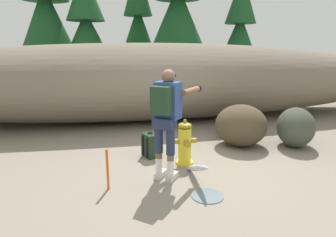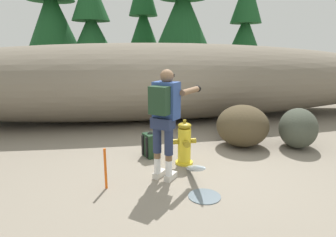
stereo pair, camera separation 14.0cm
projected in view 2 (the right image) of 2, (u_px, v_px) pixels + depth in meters
The scene contains 15 objects.
ground_plane at pixel (185, 168), 4.96m from camera, with size 56.00×56.00×0.04m, color gray.
dirt_embankment at pixel (155, 82), 8.26m from camera, with size 16.71×3.20×2.13m, color #756B5B.
fire_hydrant at pixel (184, 144), 5.03m from camera, with size 0.40×0.35×0.79m.
hydrant_water_jet at pixel (196, 173), 4.34m from camera, with size 0.44×1.29×0.52m.
utility_worker at pixel (166, 111), 4.33m from camera, with size 0.92×0.99×1.67m.
spare_backpack at pixel (151, 145), 5.40m from camera, with size 0.35×0.35×0.47m.
boulder_large at pixel (242, 126), 5.97m from camera, with size 1.05×1.05×0.86m, color #4A3E2A.
boulder_mid at pixel (238, 124), 6.84m from camera, with size 0.82×0.70×0.47m, color #4D3B35.
boulder_small at pixel (298, 128), 5.89m from camera, with size 0.97×0.74×0.80m, color #41463A.
pine_tree_far_left at pixel (52, 14), 10.89m from camera, with size 2.66×2.66×6.39m.
pine_tree_left at pixel (92, 30), 10.80m from camera, with size 2.13×2.13×4.76m.
pine_tree_center at pixel (143, 25), 12.46m from camera, with size 1.87×1.87×5.48m.
pine_tree_right at pixel (183, 11), 11.08m from camera, with size 2.78×2.78×6.39m.
pine_tree_far_right at pixel (245, 32), 11.41m from camera, with size 1.87×1.87×4.81m.
survey_stake at pixel (105, 169), 4.13m from camera, with size 0.04×0.04×0.60m, color #E55914.
Camera 2 is at (-1.09, -4.52, 1.94)m, focal length 31.28 mm.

